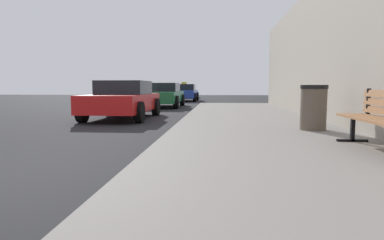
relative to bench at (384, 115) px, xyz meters
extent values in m
cube|color=gray|center=(-1.39, -1.97, -0.59)|extent=(4.00, 32.00, 0.15)
cube|color=#9E6B42|center=(-0.28, 0.00, -0.07)|extent=(0.11, 1.87, 0.04)
cube|color=#9E6B42|center=(-0.15, 0.00, -0.07)|extent=(0.11, 1.87, 0.04)
cube|color=#9E6B42|center=(-0.03, 0.00, -0.07)|extent=(0.11, 1.87, 0.04)
cube|color=black|center=(-0.09, 0.81, -0.29)|extent=(0.06, 0.06, 0.45)
cube|color=black|center=(-0.09, 0.81, -0.50)|extent=(0.50, 0.06, 0.04)
cube|color=black|center=(0.14, 0.81, 0.15)|extent=(0.05, 0.05, 0.44)
cylinder|color=brown|center=(-0.32, 2.33, -0.08)|extent=(0.54, 0.54, 0.88)
cylinder|color=black|center=(-0.32, 2.33, 0.40)|extent=(0.56, 0.56, 0.08)
cube|color=red|center=(-5.55, 5.94, -0.12)|extent=(1.74, 4.04, 0.55)
cube|color=black|center=(-5.55, 6.14, 0.38)|extent=(1.53, 1.82, 0.45)
cylinder|color=black|center=(-4.67, 4.64, -0.35)|extent=(0.22, 0.64, 0.64)
cylinder|color=black|center=(-6.42, 4.64, -0.35)|extent=(0.22, 0.64, 0.64)
cylinder|color=black|center=(-4.67, 7.23, -0.35)|extent=(0.22, 0.64, 0.64)
cylinder|color=black|center=(-6.42, 7.23, -0.35)|extent=(0.22, 0.64, 0.64)
cube|color=#196638|center=(-5.29, 12.29, -0.12)|extent=(1.77, 4.28, 0.55)
cube|color=black|center=(-5.29, 12.50, 0.38)|extent=(1.56, 1.93, 0.45)
cylinder|color=black|center=(-4.40, 10.91, -0.35)|extent=(0.22, 0.64, 0.64)
cylinder|color=black|center=(-6.18, 10.91, -0.35)|extent=(0.22, 0.64, 0.64)
cylinder|color=black|center=(-4.40, 13.66, -0.35)|extent=(0.22, 0.64, 0.64)
cylinder|color=black|center=(-6.18, 13.66, -0.35)|extent=(0.22, 0.64, 0.64)
cube|color=#233899|center=(-4.98, 19.72, -0.12)|extent=(1.85, 4.27, 0.55)
cube|color=black|center=(-4.98, 19.93, 0.38)|extent=(1.62, 1.92, 0.45)
cube|color=yellow|center=(-4.98, 19.93, 0.68)|extent=(0.36, 0.14, 0.16)
cylinder|color=black|center=(-4.05, 18.35, -0.35)|extent=(0.22, 0.64, 0.64)
cylinder|color=black|center=(-5.90, 18.35, -0.35)|extent=(0.22, 0.64, 0.64)
cylinder|color=black|center=(-4.05, 21.09, -0.35)|extent=(0.22, 0.64, 0.64)
cylinder|color=black|center=(-5.90, 21.09, -0.35)|extent=(0.22, 0.64, 0.64)
cube|color=#B7B7BF|center=(-5.69, 26.95, -0.12)|extent=(1.77, 4.33, 0.55)
cube|color=black|center=(-5.69, 27.16, 0.38)|extent=(1.55, 1.95, 0.45)
cylinder|color=black|center=(-4.81, 25.56, -0.35)|extent=(0.22, 0.64, 0.64)
cylinder|color=black|center=(-6.57, 25.56, -0.35)|extent=(0.22, 0.64, 0.64)
cylinder|color=black|center=(-4.81, 28.33, -0.35)|extent=(0.22, 0.64, 0.64)
cylinder|color=black|center=(-6.57, 28.33, -0.35)|extent=(0.22, 0.64, 0.64)
camera|label=1|loc=(-2.33, -4.83, 0.40)|focal=30.65mm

